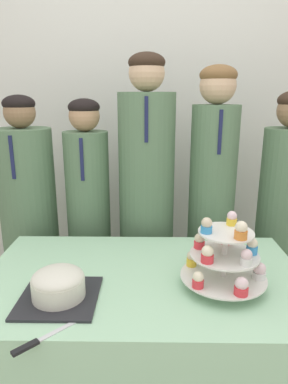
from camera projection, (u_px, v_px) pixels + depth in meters
The scene contains 10 objects.
wall_back at pixel (147, 105), 2.38m from camera, with size 9.00×0.06×2.70m.
table at pixel (144, 351), 1.46m from camera, with size 1.28×0.77×0.72m.
round_cake at pixel (58, 285), 1.19m from camera, with size 0.27×0.27×0.11m.
cake_knife at pixel (41, 340), 1.00m from camera, with size 0.20×0.20×0.01m.
cupcake_stand at pixel (225, 256), 1.25m from camera, with size 0.32×0.32×0.29m.
student_0 at pixel (31, 230), 1.99m from camera, with size 0.31×0.32×1.42m.
student_1 at pixel (89, 228), 1.98m from camera, with size 0.24×0.25×1.40m.
student_2 at pixel (146, 212), 1.95m from camera, with size 0.31×0.31×1.63m.
student_3 at pixel (211, 213), 1.94m from camera, with size 0.25×0.26×1.57m.
student_4 at pixel (281, 227), 1.96m from camera, with size 0.29×0.29×1.44m.
Camera 1 is at (0.02, -0.84, 1.41)m, focal length 32.00 mm.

